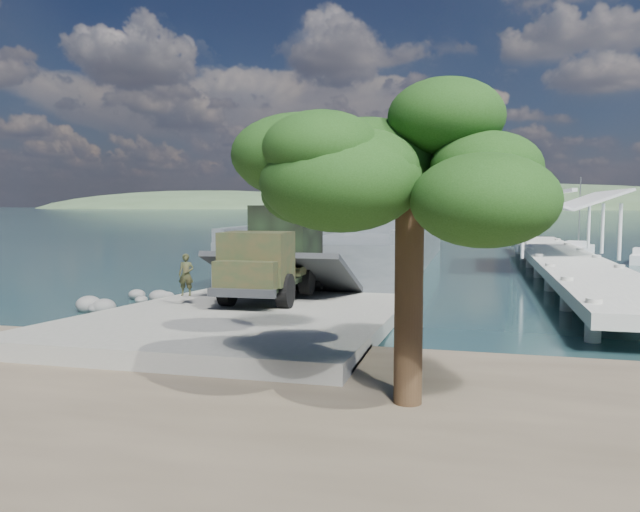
{
  "coord_description": "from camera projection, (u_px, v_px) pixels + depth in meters",
  "views": [
    {
      "loc": [
        7.73,
        -22.96,
        4.35
      ],
      "look_at": [
        0.49,
        6.0,
        1.87
      ],
      "focal_mm": 35.0,
      "sensor_mm": 36.0,
      "label": 1
    }
  ],
  "objects": [
    {
      "name": "ground",
      "position": [
        271.0,
        315.0,
        24.43
      ],
      "size": [
        1400.0,
        1400.0,
        0.0
      ],
      "primitive_type": "plane",
      "color": "#183A3B",
      "rests_on": "ground"
    },
    {
      "name": "boat_ramp",
      "position": [
        262.0,
        313.0,
        23.44
      ],
      "size": [
        10.0,
        18.0,
        0.5
      ],
      "primitive_type": "cube",
      "color": "gray",
      "rests_on": "ground"
    },
    {
      "name": "shoreline_rocks",
      "position": [
        136.0,
        307.0,
        26.41
      ],
      "size": [
        3.2,
        5.6,
        0.9
      ],
      "primitive_type": null,
      "color": "slate",
      "rests_on": "ground"
    },
    {
      "name": "distant_headlands",
      "position": [
        525.0,
        209.0,
        553.74
      ],
      "size": [
        1000.0,
        240.0,
        48.0
      ],
      "primitive_type": null,
      "color": "#3C5333",
      "rests_on": "ground"
    },
    {
      "name": "pier",
      "position": [
        561.0,
        248.0,
        39.3
      ],
      "size": [
        6.4,
        44.0,
        6.1
      ],
      "color": "#AEAFA4",
      "rests_on": "ground"
    },
    {
      "name": "landing_craft",
      "position": [
        361.0,
        252.0,
        45.22
      ],
      "size": [
        9.6,
        37.58,
        11.14
      ],
      "rotation": [
        0.0,
        0.0,
        0.0
      ],
      "color": "#414B4D",
      "rests_on": "ground"
    },
    {
      "name": "military_truck",
      "position": [
        278.0,
        251.0,
        26.11
      ],
      "size": [
        2.87,
        8.28,
        3.81
      ],
      "rotation": [
        0.0,
        0.0,
        0.02
      ],
      "color": "black",
      "rests_on": "boat_ramp"
    },
    {
      "name": "soldier",
      "position": [
        186.0,
        285.0,
        23.63
      ],
      "size": [
        0.65,
        0.5,
        1.6
      ],
      "primitive_type": "imported",
      "rotation": [
        0.0,
        0.0,
        0.21
      ],
      "color": "#20321C",
      "rests_on": "boat_ramp"
    },
    {
      "name": "sailboat_far",
      "position": [
        578.0,
        250.0,
        54.55
      ],
      "size": [
        3.5,
        5.89,
        6.91
      ],
      "rotation": [
        0.0,
        0.0,
        -0.35
      ],
      "color": "silver",
      "rests_on": "ground"
    },
    {
      "name": "overhang_tree",
      "position": [
        389.0,
        162.0,
        12.54
      ],
      "size": [
        7.15,
        6.58,
        6.49
      ],
      "color": "#382516",
      "rests_on": "ground"
    }
  ]
}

